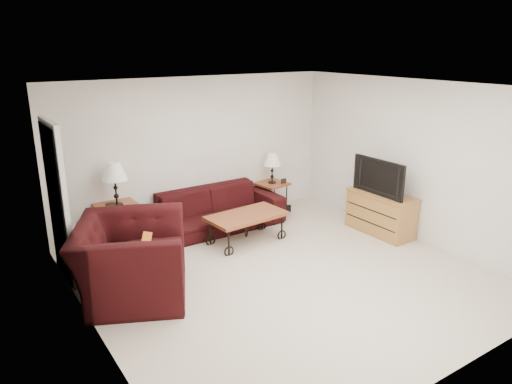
# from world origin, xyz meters

# --- Properties ---
(ground) EXTENTS (5.00, 5.00, 0.00)m
(ground) POSITION_xyz_m (0.00, 0.00, 0.00)
(ground) COLOR beige
(ground) RESTS_ON ground
(wall_back) EXTENTS (5.00, 0.02, 2.50)m
(wall_back) POSITION_xyz_m (0.00, 2.50, 1.25)
(wall_back) COLOR white
(wall_back) RESTS_ON ground
(wall_front) EXTENTS (5.00, 0.02, 2.50)m
(wall_front) POSITION_xyz_m (0.00, -2.50, 1.25)
(wall_front) COLOR white
(wall_front) RESTS_ON ground
(wall_left) EXTENTS (0.02, 5.00, 2.50)m
(wall_left) POSITION_xyz_m (-2.50, 0.00, 1.25)
(wall_left) COLOR white
(wall_left) RESTS_ON ground
(wall_right) EXTENTS (0.02, 5.00, 2.50)m
(wall_right) POSITION_xyz_m (2.50, 0.00, 1.25)
(wall_right) COLOR white
(wall_right) RESTS_ON ground
(ceiling) EXTENTS (5.00, 5.00, 0.00)m
(ceiling) POSITION_xyz_m (0.00, 0.00, 2.50)
(ceiling) COLOR white
(ceiling) RESTS_ON wall_back
(doorway) EXTENTS (0.08, 0.94, 2.04)m
(doorway) POSITION_xyz_m (-2.47, 1.65, 1.02)
(doorway) COLOR black
(doorway) RESTS_ON ground
(sofa) EXTENTS (2.33, 0.91, 0.68)m
(sofa) POSITION_xyz_m (0.05, 2.02, 0.34)
(sofa) COLOR black
(sofa) RESTS_ON ground
(side_table_left) EXTENTS (0.62, 0.62, 0.67)m
(side_table_left) POSITION_xyz_m (-1.53, 2.20, 0.33)
(side_table_left) COLOR #994927
(side_table_left) RESTS_ON ground
(side_table_right) EXTENTS (0.58, 0.58, 0.56)m
(side_table_right) POSITION_xyz_m (1.35, 2.20, 0.28)
(side_table_right) COLOR #994927
(side_table_right) RESTS_ON ground
(lamp_left) EXTENTS (0.38, 0.38, 0.67)m
(lamp_left) POSITION_xyz_m (-1.53, 2.20, 1.00)
(lamp_left) COLOR black
(lamp_left) RESTS_ON side_table_left
(lamp_right) EXTENTS (0.36, 0.36, 0.56)m
(lamp_right) POSITION_xyz_m (1.35, 2.20, 0.83)
(lamp_right) COLOR black
(lamp_right) RESTS_ON side_table_right
(photo_frame_left) EXTENTS (0.13, 0.04, 0.11)m
(photo_frame_left) POSITION_xyz_m (-1.68, 2.05, 0.72)
(photo_frame_left) COLOR black
(photo_frame_left) RESTS_ON side_table_left
(photo_frame_right) EXTENTS (0.11, 0.02, 0.09)m
(photo_frame_right) POSITION_xyz_m (1.50, 2.05, 0.60)
(photo_frame_right) COLOR black
(photo_frame_right) RESTS_ON side_table_right
(coffee_table) EXTENTS (1.27, 0.75, 0.46)m
(coffee_table) POSITION_xyz_m (0.19, 1.26, 0.23)
(coffee_table) COLOR #994927
(coffee_table) RESTS_ON ground
(armchair) EXTENTS (1.77, 1.86, 0.95)m
(armchair) POSITION_xyz_m (-1.88, 0.65, 0.47)
(armchair) COLOR black
(armchair) RESTS_ON ground
(throw_pillow) EXTENTS (0.29, 0.43, 0.43)m
(throw_pillow) POSITION_xyz_m (-1.72, 0.60, 0.52)
(throw_pillow) COLOR #B35717
(throw_pillow) RESTS_ON armchair
(tv_stand) EXTENTS (0.47, 1.13, 0.68)m
(tv_stand) POSITION_xyz_m (2.23, 0.36, 0.34)
(tv_stand) COLOR #C07547
(tv_stand) RESTS_ON ground
(television) EXTENTS (0.13, 1.01, 0.58)m
(television) POSITION_xyz_m (2.21, 0.36, 0.97)
(television) COLOR black
(television) RESTS_ON tv_stand
(backpack) EXTENTS (0.40, 0.36, 0.43)m
(backpack) POSITION_xyz_m (1.32, 1.86, 0.21)
(backpack) COLOR black
(backpack) RESTS_ON ground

